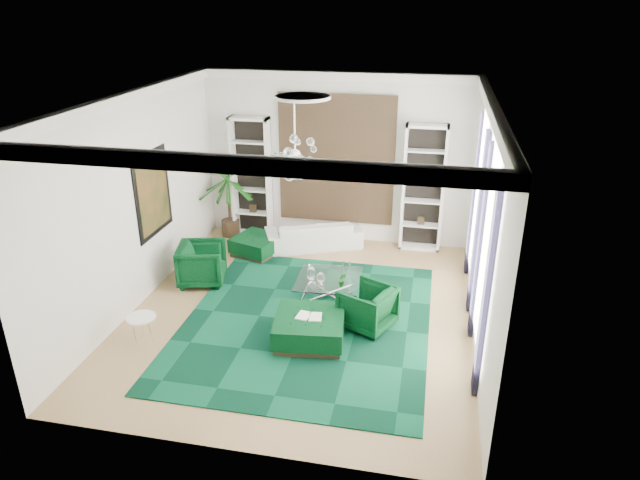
% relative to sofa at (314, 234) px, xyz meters
% --- Properties ---
extents(floor, '(6.00, 7.00, 0.02)m').
position_rel_sofa_xyz_m(floor, '(0.40, -2.88, -0.32)').
color(floor, tan).
rests_on(floor, ground).
extents(ceiling, '(6.00, 7.00, 0.02)m').
position_rel_sofa_xyz_m(ceiling, '(0.40, -2.88, 3.50)').
color(ceiling, white).
rests_on(ceiling, ground).
extents(wall_back, '(6.00, 0.02, 3.80)m').
position_rel_sofa_xyz_m(wall_back, '(0.40, 0.63, 1.59)').
color(wall_back, silver).
rests_on(wall_back, ground).
extents(wall_front, '(6.00, 0.02, 3.80)m').
position_rel_sofa_xyz_m(wall_front, '(0.40, -6.39, 1.59)').
color(wall_front, silver).
rests_on(wall_front, ground).
extents(wall_left, '(0.02, 7.00, 3.80)m').
position_rel_sofa_xyz_m(wall_left, '(-2.61, -2.88, 1.59)').
color(wall_left, silver).
rests_on(wall_left, ground).
extents(wall_right, '(0.02, 7.00, 3.80)m').
position_rel_sofa_xyz_m(wall_right, '(3.41, -2.88, 1.59)').
color(wall_right, silver).
rests_on(wall_right, ground).
extents(crown_molding, '(6.00, 7.00, 0.18)m').
position_rel_sofa_xyz_m(crown_molding, '(0.40, -2.88, 3.39)').
color(crown_molding, white).
rests_on(crown_molding, ceiling).
extents(ceiling_medallion, '(0.90, 0.90, 0.05)m').
position_rel_sofa_xyz_m(ceiling_medallion, '(0.40, -2.58, 3.46)').
color(ceiling_medallion, white).
rests_on(ceiling_medallion, ceiling).
extents(tapestry, '(2.50, 0.06, 2.80)m').
position_rel_sofa_xyz_m(tapestry, '(0.40, 0.58, 1.59)').
color(tapestry, black).
rests_on(tapestry, wall_back).
extents(shelving_left, '(0.90, 0.38, 2.80)m').
position_rel_sofa_xyz_m(shelving_left, '(-1.55, 0.43, 1.09)').
color(shelving_left, white).
rests_on(shelving_left, floor).
extents(shelving_right, '(0.90, 0.38, 2.80)m').
position_rel_sofa_xyz_m(shelving_right, '(2.35, 0.43, 1.09)').
color(shelving_right, white).
rests_on(shelving_right, floor).
extents(painting, '(0.04, 1.30, 1.60)m').
position_rel_sofa_xyz_m(painting, '(-2.57, -2.28, 1.54)').
color(painting, black).
rests_on(painting, wall_left).
extents(window_near, '(0.03, 1.10, 2.90)m').
position_rel_sofa_xyz_m(window_near, '(3.39, -3.78, 1.59)').
color(window_near, white).
rests_on(window_near, wall_right).
extents(curtain_near_a, '(0.07, 0.30, 3.25)m').
position_rel_sofa_xyz_m(curtain_near_a, '(3.35, -4.56, 1.34)').
color(curtain_near_a, black).
rests_on(curtain_near_a, floor).
extents(curtain_near_b, '(0.07, 0.30, 3.25)m').
position_rel_sofa_xyz_m(curtain_near_b, '(3.35, -3.00, 1.34)').
color(curtain_near_b, black).
rests_on(curtain_near_b, floor).
extents(window_far, '(0.03, 1.10, 2.90)m').
position_rel_sofa_xyz_m(window_far, '(3.39, -1.38, 1.59)').
color(window_far, white).
rests_on(window_far, wall_right).
extents(curtain_far_a, '(0.07, 0.30, 3.25)m').
position_rel_sofa_xyz_m(curtain_far_a, '(3.35, -2.16, 1.34)').
color(curtain_far_a, black).
rests_on(curtain_far_a, floor).
extents(curtain_far_b, '(0.07, 0.30, 3.25)m').
position_rel_sofa_xyz_m(curtain_far_b, '(3.35, -0.60, 1.34)').
color(curtain_far_b, black).
rests_on(curtain_far_b, floor).
extents(rug, '(4.20, 5.00, 0.02)m').
position_rel_sofa_xyz_m(rug, '(0.57, -3.21, -0.30)').
color(rug, black).
rests_on(rug, floor).
extents(sofa, '(2.29, 1.61, 0.62)m').
position_rel_sofa_xyz_m(sofa, '(0.00, 0.00, 0.00)').
color(sofa, silver).
rests_on(sofa, floor).
extents(armchair_left, '(1.08, 1.06, 0.82)m').
position_rel_sofa_xyz_m(armchair_left, '(-1.78, -2.15, 0.10)').
color(armchair_left, black).
rests_on(armchair_left, floor).
extents(armchair_right, '(1.09, 1.08, 0.75)m').
position_rel_sofa_xyz_m(armchair_right, '(1.61, -3.13, 0.06)').
color(armchair_right, black).
rests_on(armchair_right, floor).
extents(coffee_table, '(1.22, 1.22, 0.40)m').
position_rel_sofa_xyz_m(coffee_table, '(0.78, -2.26, -0.11)').
color(coffee_table, white).
rests_on(coffee_table, floor).
extents(ottoman_side, '(1.15, 1.15, 0.40)m').
position_rel_sofa_xyz_m(ottoman_side, '(-1.14, -0.63, -0.11)').
color(ottoman_side, black).
rests_on(ottoman_side, floor).
extents(ottoman_front, '(1.24, 1.24, 0.45)m').
position_rel_sofa_xyz_m(ottoman_front, '(0.74, -3.75, -0.09)').
color(ottoman_front, black).
rests_on(ottoman_front, floor).
extents(book, '(0.42, 0.28, 0.03)m').
position_rel_sofa_xyz_m(book, '(0.74, -3.75, 0.15)').
color(book, white).
rests_on(book, ottoman_front).
extents(side_table, '(0.54, 0.54, 0.46)m').
position_rel_sofa_xyz_m(side_table, '(-1.93, -4.34, -0.08)').
color(side_table, white).
rests_on(side_table, floor).
extents(palm, '(1.61, 1.61, 2.29)m').
position_rel_sofa_xyz_m(palm, '(-2.07, 0.27, 0.84)').
color(palm, '#144A11').
rests_on(palm, floor).
extents(chandelier, '(1.09, 1.09, 0.80)m').
position_rel_sofa_xyz_m(chandelier, '(0.30, -2.77, 2.54)').
color(chandelier, white).
rests_on(chandelier, ceiling).
extents(table_plant, '(0.14, 0.11, 0.26)m').
position_rel_sofa_xyz_m(table_plant, '(1.07, -2.50, 0.22)').
color(table_plant, '#144A11').
rests_on(table_plant, coffee_table).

